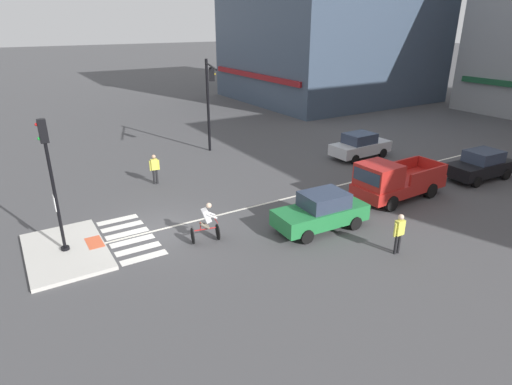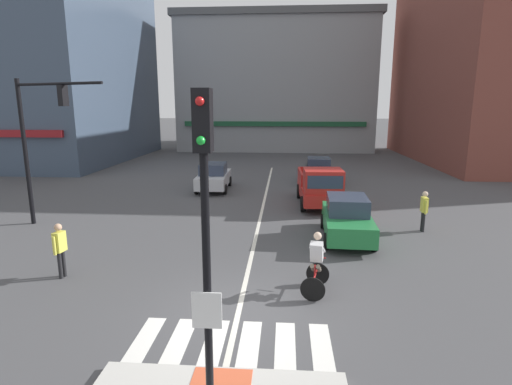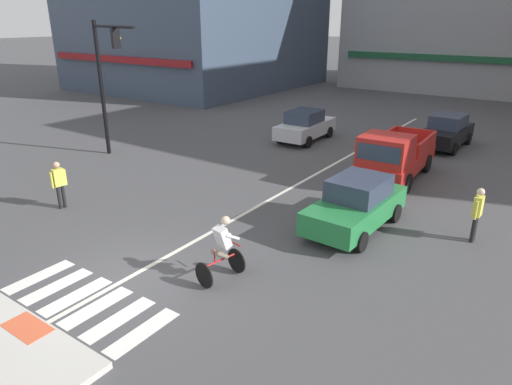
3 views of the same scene
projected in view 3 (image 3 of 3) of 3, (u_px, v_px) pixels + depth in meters
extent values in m
plane|color=#474749|center=(128.00, 278.00, 11.63)|extent=(300.00, 300.00, 0.00)
cube|color=#DB5B38|center=(27.00, 327.00, 9.53)|extent=(1.10, 0.60, 0.01)
cube|color=silver|center=(39.00, 276.00, 11.70)|extent=(0.44, 1.80, 0.01)
cube|color=silver|center=(57.00, 286.00, 11.28)|extent=(0.44, 1.80, 0.01)
cube|color=silver|center=(76.00, 296.00, 10.87)|extent=(0.44, 1.80, 0.01)
cube|color=silver|center=(96.00, 307.00, 10.46)|extent=(0.44, 1.80, 0.01)
cube|color=silver|center=(119.00, 319.00, 10.04)|extent=(0.44, 1.80, 0.01)
cube|color=silver|center=(143.00, 332.00, 9.63)|extent=(0.44, 1.80, 0.01)
cube|color=silver|center=(315.00, 175.00, 19.28)|extent=(0.14, 28.00, 0.01)
cylinder|color=black|center=(102.00, 90.00, 21.27)|extent=(0.18, 0.18, 6.11)
cylinder|color=black|center=(112.00, 27.00, 18.65)|extent=(4.19, 1.44, 0.11)
cube|color=black|center=(116.00, 38.00, 18.64)|extent=(0.34, 0.37, 0.80)
sphere|color=gold|center=(120.00, 38.00, 18.74)|extent=(0.12, 0.12, 0.12)
cube|color=gray|center=(486.00, 8.00, 41.63)|extent=(21.31, 15.52, 14.05)
cube|color=#194C2D|center=(458.00, 59.00, 36.97)|extent=(19.18, 0.30, 0.50)
cube|color=maroon|center=(118.00, 59.00, 36.45)|extent=(15.87, 0.30, 0.50)
cube|color=silver|center=(305.00, 128.00, 24.52)|extent=(1.82, 4.15, 0.70)
cube|color=#2D384C|center=(305.00, 116.00, 24.16)|extent=(1.54, 1.94, 0.64)
cylinder|color=black|center=(302.00, 128.00, 26.06)|extent=(0.20, 0.61, 0.60)
cylinder|color=black|center=(329.00, 132.00, 25.21)|extent=(0.20, 0.61, 0.60)
cylinder|color=black|center=(280.00, 137.00, 24.08)|extent=(0.20, 0.61, 0.60)
cylinder|color=black|center=(308.00, 142.00, 23.22)|extent=(0.20, 0.61, 0.60)
cube|color=#237A3D|center=(355.00, 209.00, 14.16)|extent=(1.87, 4.17, 0.70)
cube|color=#2D384C|center=(359.00, 188.00, 14.03)|extent=(1.56, 1.96, 0.64)
cylinder|color=black|center=(361.00, 242.00, 12.87)|extent=(0.21, 0.61, 0.60)
cylinder|color=black|center=(310.00, 226.00, 13.81)|extent=(0.21, 0.61, 0.60)
cylinder|color=black|center=(396.00, 213.00, 14.75)|extent=(0.21, 0.61, 0.60)
cylinder|color=black|center=(349.00, 201.00, 15.70)|extent=(0.21, 0.61, 0.60)
cube|color=black|center=(446.00, 135.00, 23.22)|extent=(1.91, 4.18, 0.70)
cube|color=#2D384C|center=(448.00, 121.00, 23.09)|extent=(1.57, 1.97, 0.64)
cylinder|color=black|center=(454.00, 149.00, 21.93)|extent=(0.21, 0.61, 0.60)
cylinder|color=black|center=(420.00, 144.00, 22.88)|extent=(0.21, 0.61, 0.60)
cylinder|color=black|center=(468.00, 139.00, 23.80)|extent=(0.21, 0.61, 0.60)
cylinder|color=black|center=(436.00, 134.00, 24.76)|extent=(0.21, 0.61, 0.60)
cube|color=red|center=(396.00, 161.00, 18.79)|extent=(2.07, 5.16, 0.60)
cube|color=red|center=(386.00, 150.00, 17.23)|extent=(1.85, 1.76, 1.10)
cube|color=#2D384C|center=(379.00, 153.00, 16.55)|extent=(1.62, 0.13, 0.60)
cube|color=red|center=(427.00, 145.00, 18.92)|extent=(0.21, 2.81, 0.60)
cube|color=red|center=(385.00, 139.00, 19.82)|extent=(0.21, 2.81, 0.60)
cube|color=red|center=(415.00, 135.00, 20.53)|extent=(1.80, 0.16, 0.60)
cylinder|color=black|center=(407.00, 183.00, 17.19)|extent=(0.26, 0.77, 0.76)
cylinder|color=black|center=(360.00, 175.00, 18.12)|extent=(0.26, 0.77, 0.76)
cylinder|color=black|center=(427.00, 163.00, 19.52)|extent=(0.26, 0.77, 0.76)
cylinder|color=black|center=(385.00, 157.00, 20.46)|extent=(0.26, 0.77, 0.76)
cylinder|color=black|center=(236.00, 261.00, 11.80)|extent=(0.65, 0.17, 0.66)
cylinder|color=black|center=(204.00, 276.00, 11.12)|extent=(0.65, 0.17, 0.66)
cylinder|color=#B21E1E|center=(220.00, 260.00, 11.38)|extent=(0.22, 0.88, 0.05)
cylinder|color=#B21E1E|center=(215.00, 256.00, 11.20)|extent=(0.04, 0.04, 0.30)
cylinder|color=#B21E1E|center=(235.00, 243.00, 11.58)|extent=(0.44, 0.12, 0.04)
cylinder|color=#6B6051|center=(218.00, 253.00, 11.36)|extent=(0.20, 0.41, 0.33)
cylinder|color=#6B6051|center=(222.00, 255.00, 11.25)|extent=(0.20, 0.41, 0.33)
cube|color=silver|center=(222.00, 237.00, 11.21)|extent=(0.41, 0.44, 0.60)
sphere|color=beige|center=(226.00, 221.00, 11.14)|extent=(0.22, 0.22, 0.22)
cylinder|color=silver|center=(224.00, 233.00, 11.44)|extent=(0.17, 0.46, 0.31)
cylinder|color=silver|center=(232.00, 237.00, 11.22)|extent=(0.17, 0.46, 0.31)
cylinder|color=black|center=(59.00, 197.00, 15.74)|extent=(0.12, 0.12, 0.82)
cylinder|color=black|center=(64.00, 196.00, 15.85)|extent=(0.12, 0.12, 0.82)
cube|color=#DBD64C|center=(58.00, 177.00, 15.54)|extent=(0.27, 0.39, 0.60)
cylinder|color=#DBD64C|center=(52.00, 180.00, 15.41)|extent=(0.09, 0.09, 0.56)
cylinder|color=#DBD64C|center=(65.00, 177.00, 15.72)|extent=(0.09, 0.09, 0.56)
sphere|color=tan|center=(56.00, 165.00, 15.39)|extent=(0.22, 0.22, 0.22)
cylinder|color=black|center=(475.00, 228.00, 13.47)|extent=(0.12, 0.12, 0.82)
cylinder|color=black|center=(473.00, 229.00, 13.36)|extent=(0.12, 0.12, 0.82)
cube|color=#DBD64C|center=(478.00, 206.00, 13.16)|extent=(0.24, 0.37, 0.60)
cylinder|color=#DBD64C|center=(480.00, 205.00, 13.35)|extent=(0.09, 0.09, 0.56)
cylinder|color=#DBD64C|center=(476.00, 210.00, 13.01)|extent=(0.09, 0.09, 0.56)
sphere|color=beige|center=(481.00, 192.00, 13.00)|extent=(0.22, 0.22, 0.22)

